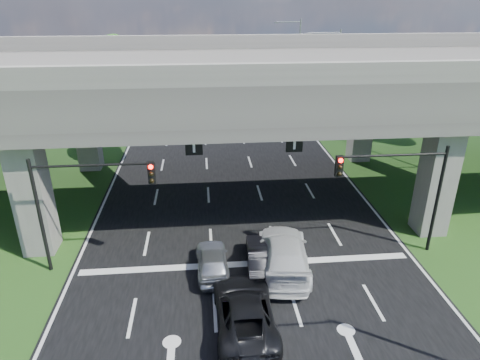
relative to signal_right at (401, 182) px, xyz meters
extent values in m
plane|color=#234817|center=(-7.82, -3.94, -4.19)|extent=(160.00, 160.00, 0.00)
cube|color=black|center=(-7.82, 6.06, -4.17)|extent=(18.00, 120.00, 0.03)
cube|color=#32302E|center=(-7.82, 8.06, 3.81)|extent=(80.00, 15.00, 2.00)
cube|color=slate|center=(-7.82, 0.81, 5.31)|extent=(80.00, 0.50, 1.00)
cube|color=slate|center=(-7.82, 15.31, 5.31)|extent=(80.00, 0.50, 1.00)
cube|color=slate|center=(-18.82, 2.06, -0.69)|extent=(1.60, 1.60, 7.00)
cube|color=slate|center=(-18.82, 14.06, -0.69)|extent=(1.60, 1.60, 7.00)
cube|color=slate|center=(3.18, 2.06, -0.69)|extent=(1.60, 1.60, 7.00)
cube|color=slate|center=(3.18, 14.06, -0.69)|extent=(1.60, 1.60, 7.00)
cube|color=black|center=(-10.32, 1.06, 1.81)|extent=(0.85, 0.06, 0.85)
cube|color=black|center=(-5.32, 1.06, 1.81)|extent=(0.85, 0.06, 0.85)
cylinder|color=black|center=(2.18, 0.06, -1.19)|extent=(0.18, 0.18, 6.00)
cylinder|color=black|center=(-0.57, 0.06, 1.41)|extent=(5.50, 0.12, 0.12)
cube|color=black|center=(-3.32, -0.12, 1.01)|extent=(0.35, 0.28, 1.05)
sphere|color=#FF0C05|center=(-3.32, -0.28, 1.36)|extent=(0.22, 0.22, 0.22)
cylinder|color=black|center=(-17.82, 0.06, -1.19)|extent=(0.18, 0.18, 6.00)
cylinder|color=black|center=(-15.07, 0.06, 1.41)|extent=(5.50, 0.12, 0.12)
cube|color=black|center=(-12.32, -0.12, 1.01)|extent=(0.35, 0.28, 1.05)
sphere|color=#FF0C05|center=(-12.32, -0.28, 1.36)|extent=(0.22, 0.22, 0.22)
cylinder|color=gray|center=(2.68, 20.06, 0.81)|extent=(0.16, 0.16, 10.00)
cylinder|color=gray|center=(1.18, 20.06, 5.51)|extent=(3.00, 0.10, 0.10)
cube|color=gray|center=(-0.32, 20.06, 5.41)|extent=(0.60, 0.25, 0.18)
cylinder|color=gray|center=(2.68, 36.06, 0.81)|extent=(0.16, 0.16, 10.00)
cylinder|color=gray|center=(1.18, 36.06, 5.51)|extent=(3.00, 0.10, 0.10)
cube|color=gray|center=(-0.32, 36.06, 5.41)|extent=(0.60, 0.25, 0.18)
cylinder|color=black|center=(-21.82, 22.06, -2.54)|extent=(0.36, 0.36, 3.30)
sphere|color=#235216|center=(-21.82, 22.06, 0.46)|extent=(4.50, 4.50, 4.50)
sphere|color=#235216|center=(-21.42, 21.76, 1.81)|extent=(3.60, 3.60, 3.60)
sphere|color=#235216|center=(-22.12, 22.46, -0.44)|extent=(3.30, 3.30, 3.30)
cylinder|color=black|center=(-24.82, 30.06, -2.76)|extent=(0.36, 0.36, 2.86)
sphere|color=#235216|center=(-24.82, 30.06, -0.16)|extent=(3.90, 3.90, 3.90)
sphere|color=#235216|center=(-24.42, 29.76, 1.01)|extent=(3.12, 3.12, 3.12)
sphere|color=#235216|center=(-25.12, 30.46, -0.94)|extent=(2.86, 2.86, 2.86)
cylinder|color=black|center=(-20.82, 38.06, -2.43)|extent=(0.36, 0.36, 3.52)
sphere|color=#235216|center=(-20.82, 38.06, 0.77)|extent=(4.80, 4.80, 4.80)
sphere|color=#235216|center=(-20.42, 37.76, 2.21)|extent=(3.84, 3.84, 3.84)
sphere|color=#235216|center=(-21.12, 38.46, -0.19)|extent=(3.52, 3.52, 3.52)
cylinder|color=black|center=(5.18, 24.06, -2.65)|extent=(0.36, 0.36, 3.08)
sphere|color=#235216|center=(5.18, 24.06, 0.15)|extent=(4.20, 4.20, 4.20)
sphere|color=#235216|center=(5.58, 23.76, 1.41)|extent=(3.36, 3.36, 3.36)
sphere|color=#235216|center=(4.88, 24.46, -0.69)|extent=(3.08, 3.08, 3.08)
cylinder|color=black|center=(8.18, 32.06, -2.76)|extent=(0.36, 0.36, 2.86)
sphere|color=#235216|center=(8.18, 32.06, -0.16)|extent=(3.90, 3.90, 3.90)
sphere|color=#235216|center=(8.58, 31.76, 1.01)|extent=(3.12, 3.12, 3.12)
sphere|color=#235216|center=(7.88, 32.46, -0.94)|extent=(2.86, 2.86, 2.86)
cylinder|color=black|center=(4.18, 40.06, -2.54)|extent=(0.36, 0.36, 3.30)
sphere|color=#235216|center=(4.18, 40.06, 0.46)|extent=(4.50, 4.50, 4.50)
sphere|color=#235216|center=(4.58, 39.76, 1.81)|extent=(3.60, 3.60, 3.60)
sphere|color=#235216|center=(3.88, 40.46, -0.44)|extent=(3.30, 3.30, 3.30)
imported|color=#B8BBC0|center=(-9.62, -0.94, -3.49)|extent=(1.69, 3.94, 1.33)
imported|color=black|center=(-7.12, -0.94, -3.46)|extent=(1.78, 4.35, 1.40)
imported|color=silver|center=(-6.02, -0.94, -3.30)|extent=(3.03, 6.13, 1.71)
imported|color=black|center=(-8.41, -4.87, -3.42)|extent=(2.46, 5.28, 1.46)
camera|label=1|loc=(-9.90, -18.88, 8.72)|focal=32.00mm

